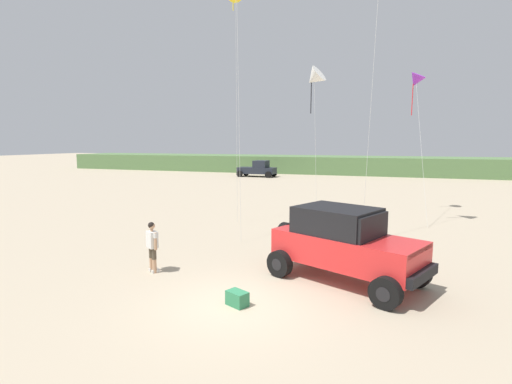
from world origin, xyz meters
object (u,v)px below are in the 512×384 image
at_px(jeep, 344,243).
at_px(cooler_box, 237,298).
at_px(kite_yellow_diamond, 314,78).
at_px(kite_black_sled, 416,81).
at_px(person_watching, 152,244).
at_px(distant_pickup, 258,169).

distance_m(jeep, cooler_box, 3.78).
distance_m(jeep, kite_yellow_diamond, 11.90).
bearing_deg(kite_yellow_diamond, jeep, -73.76).
bearing_deg(kite_black_sled, person_watching, -119.82).
bearing_deg(distant_pickup, jeep, -67.24).
bearing_deg(distant_pickup, kite_black_sled, -49.79).
height_order(distant_pickup, kite_black_sled, kite_black_sled).
height_order(person_watching, kite_yellow_diamond, kite_yellow_diamond).
distance_m(distant_pickup, kite_yellow_diamond, 26.81).
bearing_deg(kite_yellow_diamond, person_watching, -106.53).
bearing_deg(kite_black_sled, jeep, -100.42).
bearing_deg(kite_black_sled, cooler_box, -106.74).
relative_size(jeep, distant_pickup, 1.07).
relative_size(jeep, kite_yellow_diamond, 0.60).
xyz_separation_m(distant_pickup, kite_black_sled, (16.40, -19.40, 6.89)).
relative_size(jeep, cooler_box, 8.93).
height_order(distant_pickup, kite_yellow_diamond, kite_yellow_diamond).
xyz_separation_m(person_watching, cooler_box, (3.58, -1.55, -0.75)).
distance_m(distant_pickup, kite_black_sled, 26.32).
bearing_deg(jeep, cooler_box, -131.63).
xyz_separation_m(jeep, person_watching, (-6.00, -1.17, -0.26)).
distance_m(person_watching, cooler_box, 3.97).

